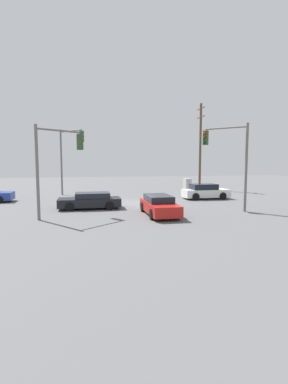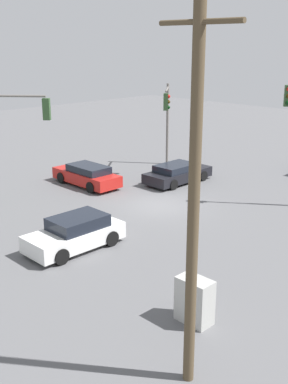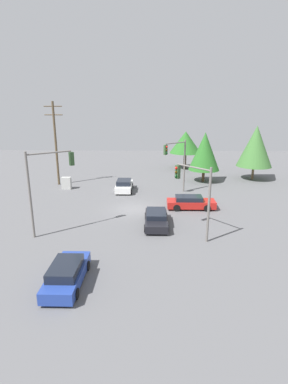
% 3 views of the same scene
% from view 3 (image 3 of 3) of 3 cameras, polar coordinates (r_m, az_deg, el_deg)
% --- Properties ---
extents(ground_plane, '(80.00, 80.00, 0.00)m').
position_cam_3_polar(ground_plane, '(29.49, -2.09, -3.29)').
color(ground_plane, '#5B5B5E').
extents(sedan_white, '(1.95, 4.19, 1.39)m').
position_cam_3_polar(sedan_white, '(35.62, -3.81, 1.24)').
color(sedan_white, silver).
rests_on(sedan_white, ground_plane).
extents(sedan_red, '(4.70, 1.86, 1.28)m').
position_cam_3_polar(sedan_red, '(29.82, 8.85, -1.98)').
color(sedan_red, red).
rests_on(sedan_red, ground_plane).
extents(sedan_blue, '(1.90, 4.61, 1.35)m').
position_cam_3_polar(sedan_blue, '(18.08, -14.50, -14.82)').
color(sedan_blue, '#233D93').
rests_on(sedan_blue, ground_plane).
extents(sedan_dark, '(1.98, 4.53, 1.19)m').
position_cam_3_polar(sedan_dark, '(25.45, 2.34, -5.10)').
color(sedan_dark, black).
rests_on(sedan_dark, ground_plane).
extents(traffic_signal_main, '(2.44, 2.78, 5.65)m').
position_cam_3_polar(traffic_signal_main, '(22.72, 9.66, 0.78)').
color(traffic_signal_main, slate).
rests_on(traffic_signal_main, ground_plane).
extents(traffic_signal_cross, '(2.63, 2.37, 6.10)m').
position_cam_3_polar(traffic_signal_cross, '(34.02, 6.32, 6.46)').
color(traffic_signal_cross, slate).
rests_on(traffic_signal_cross, ground_plane).
extents(traffic_signal_aux, '(3.04, 2.43, 6.65)m').
position_cam_3_polar(traffic_signal_aux, '(23.88, -18.06, 2.58)').
color(traffic_signal_aux, slate).
rests_on(traffic_signal_aux, ground_plane).
extents(utility_pole_tall, '(2.20, 0.28, 10.33)m').
position_cam_3_polar(utility_pole_tall, '(39.32, -16.48, 9.14)').
color(utility_pole_tall, brown).
rests_on(utility_pole_tall, ground_plane).
extents(electrical_cabinet, '(1.12, 0.66, 1.46)m').
position_cam_3_polar(electrical_cabinet, '(37.65, -14.56, 1.66)').
color(electrical_cabinet, '#B2B2AD').
rests_on(electrical_cabinet, ground_plane).
extents(tree_behind, '(5.02, 5.02, 5.94)m').
position_cam_3_polar(tree_behind, '(48.46, 7.92, 9.35)').
color(tree_behind, '#4C3823').
rests_on(tree_behind, ground_plane).
extents(tree_left, '(4.06, 4.06, 6.53)m').
position_cam_3_polar(tree_left, '(40.31, 11.47, 7.60)').
color(tree_left, '#4C3823').
rests_on(tree_left, ground_plane).
extents(tree_right, '(4.66, 4.66, 7.29)m').
position_cam_3_polar(tree_right, '(43.29, 20.47, 8.16)').
color(tree_right, brown).
rests_on(tree_right, ground_plane).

